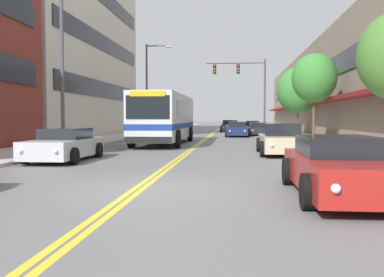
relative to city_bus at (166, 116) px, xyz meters
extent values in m
plane|color=slate|center=(2.12, 20.10, -1.72)|extent=(240.00, 240.00, 0.00)
cube|color=#B2ADA5|center=(-5.25, 20.10, -1.66)|extent=(3.75, 106.00, 0.13)
cube|color=#B2ADA5|center=(9.50, 20.10, -1.66)|extent=(3.75, 106.00, 0.13)
cube|color=yellow|center=(2.02, 20.10, -1.72)|extent=(0.14, 106.00, 0.01)
cube|color=yellow|center=(2.22, 20.10, -1.72)|extent=(0.14, 106.00, 0.01)
cube|color=black|center=(-7.33, 11.29, 2.42)|extent=(0.08, 22.42, 1.40)
cube|color=black|center=(-7.33, 11.29, 6.56)|extent=(0.08, 22.42, 1.40)
cube|color=gray|center=(15.62, 20.10, 2.63)|extent=(8.00, 68.00, 8.70)
cube|color=maroon|center=(11.07, 20.10, 1.18)|extent=(1.10, 61.20, 0.24)
cube|color=black|center=(11.58, 20.10, 3.67)|extent=(0.08, 61.20, 1.40)
cube|color=silver|center=(0.00, -0.09, -0.03)|extent=(2.46, 10.91, 2.69)
cube|color=navy|center=(0.00, -0.09, -0.57)|extent=(2.48, 10.93, 0.32)
cube|color=black|center=(0.00, 0.45, 0.40)|extent=(2.49, 8.51, 0.97)
cube|color=black|center=(0.00, -5.57, 0.46)|extent=(2.22, 0.04, 1.19)
cube|color=yellow|center=(0.00, -5.58, 1.13)|extent=(1.77, 0.06, 0.28)
cube|color=black|center=(0.00, -5.59, -1.19)|extent=(2.41, 0.08, 0.32)
cylinder|color=black|center=(-1.26, -3.80, -1.22)|extent=(0.30, 1.00, 1.00)
cylinder|color=black|center=(1.26, -3.80, -1.22)|extent=(0.30, 1.00, 1.00)
cylinder|color=black|center=(-1.26, 2.90, -1.22)|extent=(0.30, 1.00, 1.00)
cylinder|color=black|center=(1.26, 2.90, -1.22)|extent=(0.30, 1.00, 1.00)
cube|color=beige|center=(-2.25, 9.87, -1.23)|extent=(1.88, 4.23, 0.62)
cube|color=black|center=(-2.25, 10.04, -0.69)|extent=(1.62, 1.86, 0.45)
cylinder|color=black|center=(-3.21, 8.55, -1.38)|extent=(0.22, 0.68, 0.68)
cylinder|color=black|center=(-1.28, 8.55, -1.38)|extent=(0.22, 0.68, 0.68)
cylinder|color=black|center=(-3.21, 11.18, -1.38)|extent=(0.22, 0.68, 0.68)
cylinder|color=black|center=(-1.28, 11.18, -1.38)|extent=(0.22, 0.68, 0.68)
sphere|color=silver|center=(-2.91, 7.73, -1.19)|extent=(0.16, 0.16, 0.16)
sphere|color=silver|center=(-1.59, 7.73, -1.19)|extent=(0.16, 0.16, 0.16)
cube|color=red|center=(-2.93, 11.99, -1.19)|extent=(0.18, 0.04, 0.10)
cube|color=red|center=(-1.57, 11.99, -1.19)|extent=(0.18, 0.04, 0.10)
cube|color=#B7B7BC|center=(-2.18, -10.81, -1.22)|extent=(1.75, 4.43, 0.66)
cube|color=black|center=(-2.18, -10.64, -0.69)|extent=(1.51, 1.95, 0.41)
cylinder|color=black|center=(-3.08, -12.19, -1.42)|extent=(0.22, 0.61, 0.61)
cylinder|color=black|center=(-1.28, -12.19, -1.42)|extent=(0.22, 0.61, 0.61)
cylinder|color=black|center=(-3.08, -9.44, -1.42)|extent=(0.22, 0.61, 0.61)
cylinder|color=black|center=(-1.28, -9.44, -1.42)|extent=(0.22, 0.61, 0.61)
sphere|color=silver|center=(-2.80, -13.05, -1.19)|extent=(0.16, 0.16, 0.16)
sphere|color=silver|center=(-1.57, -13.05, -1.19)|extent=(0.16, 0.16, 0.16)
cube|color=red|center=(-2.81, -8.59, -1.19)|extent=(0.18, 0.04, 0.10)
cube|color=red|center=(-1.55, -8.59, -1.19)|extent=(0.18, 0.04, 0.10)
cube|color=maroon|center=(6.54, -17.43, -1.21)|extent=(1.73, 4.70, 0.66)
cube|color=black|center=(6.54, -17.25, -0.67)|extent=(1.49, 2.07, 0.42)
cylinder|color=black|center=(5.65, -18.89, -1.39)|extent=(0.22, 0.67, 0.67)
cylinder|color=black|center=(5.65, -15.98, -1.39)|extent=(0.22, 0.67, 0.67)
cylinder|color=black|center=(7.43, -15.98, -1.39)|extent=(0.22, 0.67, 0.67)
sphere|color=silver|center=(5.93, -19.80, -1.18)|extent=(0.16, 0.16, 0.16)
cube|color=red|center=(5.92, -15.07, -1.18)|extent=(0.18, 0.04, 0.10)
cube|color=red|center=(7.16, -15.07, -1.18)|extent=(0.18, 0.04, 0.10)
cube|color=#232328|center=(6.55, 13.56, -1.27)|extent=(1.77, 4.02, 0.58)
cube|color=black|center=(6.55, 13.72, -0.76)|extent=(1.52, 1.77, 0.42)
cylinder|color=black|center=(5.65, 12.32, -1.42)|extent=(0.22, 0.60, 0.60)
cylinder|color=black|center=(7.46, 12.32, -1.42)|extent=(0.22, 0.60, 0.60)
cylinder|color=black|center=(5.65, 14.81, -1.42)|extent=(0.22, 0.60, 0.60)
cylinder|color=black|center=(7.46, 14.81, -1.42)|extent=(0.22, 0.60, 0.60)
sphere|color=silver|center=(5.93, 11.53, -1.24)|extent=(0.16, 0.16, 0.16)
sphere|color=silver|center=(7.17, 11.53, -1.24)|extent=(0.16, 0.16, 0.16)
cube|color=red|center=(5.92, 15.59, -1.24)|extent=(0.18, 0.04, 0.10)
cube|color=red|center=(7.19, 15.59, -1.24)|extent=(0.18, 0.04, 0.10)
cube|color=#BCAD89|center=(6.44, -7.18, -1.21)|extent=(1.78, 4.65, 0.66)
cube|color=black|center=(6.44, -7.00, -0.60)|extent=(1.53, 2.05, 0.54)
cylinder|color=black|center=(5.53, -8.62, -1.38)|extent=(0.22, 0.68, 0.68)
cylinder|color=black|center=(7.35, -8.62, -1.38)|extent=(0.22, 0.68, 0.68)
cylinder|color=black|center=(5.53, -5.74, -1.38)|extent=(0.22, 0.68, 0.68)
cylinder|color=black|center=(7.35, -5.74, -1.38)|extent=(0.22, 0.68, 0.68)
sphere|color=silver|center=(5.81, -9.53, -1.17)|extent=(0.16, 0.16, 0.16)
sphere|color=silver|center=(7.06, -9.53, -1.17)|extent=(0.16, 0.16, 0.16)
cube|color=red|center=(5.80, -4.85, -1.17)|extent=(0.18, 0.04, 0.10)
cube|color=red|center=(7.08, -4.85, -1.17)|extent=(0.18, 0.04, 0.10)
cube|color=black|center=(6.43, 24.55, -1.26)|extent=(1.74, 4.36, 0.58)
cube|color=black|center=(6.43, 24.73, -0.72)|extent=(1.50, 1.92, 0.50)
cylinder|color=black|center=(5.54, 23.20, -1.41)|extent=(0.22, 0.63, 0.63)
cylinder|color=black|center=(7.32, 23.20, -1.41)|extent=(0.22, 0.63, 0.63)
cylinder|color=black|center=(5.54, 25.90, -1.41)|extent=(0.22, 0.63, 0.63)
cylinder|color=black|center=(7.32, 25.90, -1.41)|extent=(0.22, 0.63, 0.63)
sphere|color=silver|center=(5.82, 22.35, -1.23)|extent=(0.16, 0.16, 0.16)
sphere|color=silver|center=(7.04, 22.35, -1.23)|extent=(0.16, 0.16, 0.16)
cube|color=red|center=(5.80, 26.74, -1.23)|extent=(0.18, 0.04, 0.10)
cube|color=red|center=(7.05, 26.74, -1.23)|extent=(0.18, 0.04, 0.10)
cube|color=white|center=(3.55, 35.14, -1.25)|extent=(1.84, 4.47, 0.58)
cube|color=black|center=(3.55, 35.32, -0.71)|extent=(1.58, 1.97, 0.50)
cylinder|color=black|center=(2.61, 33.75, -1.39)|extent=(0.22, 0.66, 0.66)
cylinder|color=black|center=(4.50, 33.75, -1.39)|extent=(0.22, 0.66, 0.66)
cylinder|color=black|center=(2.61, 36.53, -1.39)|extent=(0.22, 0.66, 0.66)
cylinder|color=black|center=(4.50, 36.53, -1.39)|extent=(0.22, 0.66, 0.66)
sphere|color=silver|center=(2.91, 32.89, -1.22)|extent=(0.16, 0.16, 0.16)
sphere|color=silver|center=(4.20, 32.89, -1.22)|extent=(0.16, 0.16, 0.16)
cube|color=red|center=(2.89, 37.38, -1.22)|extent=(0.18, 0.04, 0.10)
cube|color=red|center=(4.22, 37.38, -1.22)|extent=(0.18, 0.04, 0.10)
cube|color=#38383D|center=(3.81, 22.91, -1.20)|extent=(1.93, 4.11, 0.67)
cube|color=black|center=(3.81, 23.07, -0.63)|extent=(1.66, 1.81, 0.49)
cylinder|color=black|center=(2.82, 21.63, -1.39)|extent=(0.22, 0.67, 0.67)
cylinder|color=black|center=(4.80, 21.63, -1.39)|extent=(0.22, 0.67, 0.67)
cylinder|color=black|center=(2.82, 24.18, -1.39)|extent=(0.22, 0.67, 0.67)
cylinder|color=black|center=(4.80, 24.18, -1.39)|extent=(0.22, 0.67, 0.67)
sphere|color=silver|center=(3.14, 20.83, -1.17)|extent=(0.16, 0.16, 0.16)
sphere|color=silver|center=(4.49, 20.83, -1.17)|extent=(0.16, 0.16, 0.16)
cube|color=red|center=(3.12, 24.97, -1.17)|extent=(0.18, 0.04, 0.10)
cube|color=red|center=(4.51, 24.97, -1.17)|extent=(0.18, 0.04, 0.10)
cube|color=#19234C|center=(4.57, 10.43, -1.21)|extent=(1.76, 4.04, 0.69)
cube|color=black|center=(4.57, 10.59, -0.65)|extent=(1.51, 1.78, 0.43)
cylinder|color=black|center=(3.67, 9.18, -1.42)|extent=(0.22, 0.61, 0.61)
cylinder|color=black|center=(5.47, 9.18, -1.42)|extent=(0.22, 0.61, 0.61)
cylinder|color=black|center=(3.67, 11.69, -1.42)|extent=(0.22, 0.61, 0.61)
cylinder|color=black|center=(5.47, 11.69, -1.42)|extent=(0.22, 0.61, 0.61)
sphere|color=silver|center=(3.95, 8.39, -1.18)|extent=(0.16, 0.16, 0.16)
sphere|color=silver|center=(5.18, 8.39, -1.18)|extent=(0.16, 0.16, 0.16)
cube|color=red|center=(3.93, 12.46, -1.18)|extent=(0.18, 0.04, 0.10)
cube|color=red|center=(5.20, 12.46, -1.18)|extent=(0.18, 0.04, 0.10)
cylinder|color=#47474C|center=(7.32, 16.71, 2.00)|extent=(0.18, 0.18, 7.45)
cylinder|color=#47474C|center=(4.37, 16.71, 5.38)|extent=(5.90, 0.11, 0.11)
cube|color=black|center=(4.67, 16.71, 4.78)|extent=(0.34, 0.26, 0.92)
sphere|color=red|center=(4.67, 16.55, 5.05)|extent=(0.18, 0.18, 0.18)
sphere|color=yellow|center=(4.67, 16.55, 4.78)|extent=(0.18, 0.18, 0.18)
sphere|color=green|center=(4.67, 16.55, 4.50)|extent=(0.18, 0.18, 0.18)
cylinder|color=black|center=(4.67, 16.71, 5.31)|extent=(0.02, 0.02, 0.14)
cube|color=black|center=(2.31, 16.71, 4.78)|extent=(0.34, 0.26, 0.92)
sphere|color=red|center=(2.31, 16.55, 5.05)|extent=(0.18, 0.18, 0.18)
sphere|color=yellow|center=(2.31, 16.55, 4.78)|extent=(0.18, 0.18, 0.18)
sphere|color=green|center=(2.31, 16.55, 4.50)|extent=(0.18, 0.18, 0.18)
cylinder|color=black|center=(2.31, 16.71, 5.31)|extent=(0.02, 0.02, 0.14)
cylinder|color=#47474C|center=(-3.18, -8.53, 2.70)|extent=(0.16, 0.16, 8.85)
cylinder|color=#47474C|center=(-3.18, 9.55, 2.23)|extent=(0.16, 0.16, 7.90)
cylinder|color=#47474C|center=(-2.23, 9.55, 6.03)|extent=(1.89, 0.10, 0.10)
ellipsoid|color=#B2B2B7|center=(-1.29, 9.55, 5.93)|extent=(0.56, 0.28, 0.20)
cylinder|color=brown|center=(9.51, 2.05, -0.16)|extent=(0.19, 0.19, 2.87)
ellipsoid|color=#387F33|center=(9.51, 2.05, 2.50)|extent=(2.91, 2.91, 3.20)
cylinder|color=brown|center=(9.98, 12.55, -0.41)|extent=(0.16, 0.16, 2.37)
ellipsoid|color=#387F33|center=(9.98, 12.55, 2.37)|extent=(3.76, 3.76, 4.13)
cylinder|color=red|center=(8.07, -7.11, -1.29)|extent=(0.23, 0.23, 0.61)
sphere|color=red|center=(8.07, -7.11, -0.93)|extent=(0.21, 0.21, 0.21)
cylinder|color=red|center=(7.92, -7.11, -1.23)|extent=(0.08, 0.11, 0.11)
camera|label=1|loc=(4.34, -26.67, -0.05)|focal=40.00mm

